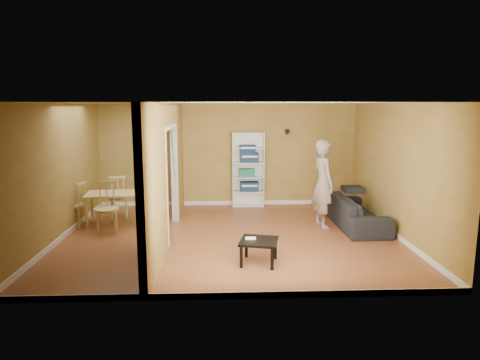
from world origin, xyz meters
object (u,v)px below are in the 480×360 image
at_px(sofa, 356,207).
at_px(chair_far, 119,196).
at_px(chair_left, 75,204).
at_px(person, 324,176).
at_px(coffee_table, 259,243).
at_px(dining_table, 114,196).
at_px(bookshelf, 248,169).
at_px(chair_near, 106,208).

relative_size(sofa, chair_far, 2.13).
xyz_separation_m(sofa, chair_left, (-5.99, 0.27, 0.07)).
xyz_separation_m(person, chair_far, (-4.49, 0.91, -0.59)).
bearing_deg(coffee_table, dining_table, 140.40).
xyz_separation_m(coffee_table, dining_table, (-2.93, 2.42, 0.29)).
distance_m(sofa, bookshelf, 2.99).
bearing_deg(bookshelf, person, -53.30).
distance_m(person, dining_table, 4.49).
bearing_deg(person, coffee_table, 131.43).
bearing_deg(dining_table, chair_far, 92.86).
relative_size(bookshelf, chair_near, 1.80).
bearing_deg(dining_table, chair_left, -175.95).
relative_size(person, coffee_table, 3.68).
xyz_separation_m(sofa, chair_near, (-5.18, -0.30, 0.12)).
distance_m(dining_table, chair_left, 0.81).
height_order(sofa, person, person).
bearing_deg(person, sofa, -100.99).
relative_size(chair_left, chair_far, 0.95).
distance_m(dining_table, chair_near, 0.63).
distance_m(sofa, chair_left, 5.99).
height_order(sofa, chair_far, chair_far).
bearing_deg(sofa, chair_far, 79.48).
relative_size(person, dining_table, 1.94).
relative_size(bookshelf, chair_far, 1.87).
relative_size(person, bookshelf, 1.16).
xyz_separation_m(dining_table, chair_near, (0.01, -0.62, -0.10)).
height_order(sofa, chair_left, chair_left).
bearing_deg(chair_left, sofa, 100.53).
height_order(person, chair_far, person).
distance_m(chair_left, chair_near, 0.99).
bearing_deg(chair_far, dining_table, 83.23).
distance_m(bookshelf, chair_left, 4.17).
relative_size(chair_left, chair_near, 0.92).
bearing_deg(chair_near, chair_far, 83.42).
distance_m(sofa, person, 1.00).
xyz_separation_m(coffee_table, chair_left, (-3.72, 2.36, 0.14)).
height_order(person, dining_table, person).
relative_size(coffee_table, chair_left, 0.62).
bearing_deg(sofa, chair_left, 86.61).
xyz_separation_m(person, chair_left, (-5.26, 0.29, -0.61)).
height_order(dining_table, chair_near, chair_near).
height_order(coffee_table, chair_near, chair_near).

